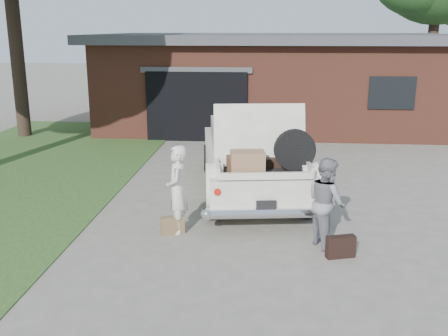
{
  "coord_description": "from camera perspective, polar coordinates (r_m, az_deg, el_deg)",
  "views": [
    {
      "loc": [
        0.77,
        -8.37,
        3.51
      ],
      "look_at": [
        0.0,
        0.6,
        1.1
      ],
      "focal_mm": 42.0,
      "sensor_mm": 36.0,
      "label": 1
    }
  ],
  "objects": [
    {
      "name": "house",
      "position": [
        19.93,
        5.57,
        9.63
      ],
      "size": [
        12.8,
        7.8,
        3.3
      ],
      "color": "brown",
      "rests_on": "ground"
    },
    {
      "name": "grass_strip",
      "position": [
        13.45,
        -23.11,
        -1.33
      ],
      "size": [
        6.0,
        16.0,
        0.02
      ],
      "primitive_type": "cube",
      "color": "#2D4C1E",
      "rests_on": "ground"
    },
    {
      "name": "woman_right",
      "position": [
        8.77,
        11.08,
        -3.67
      ],
      "size": [
        0.81,
        0.89,
        1.5
      ],
      "primitive_type": "imported",
      "rotation": [
        0.0,
        0.0,
        1.97
      ],
      "color": "gray",
      "rests_on": "ground"
    },
    {
      "name": "suitcase_left",
      "position": [
        9.3,
        -5.61,
        -6.21
      ],
      "size": [
        0.43,
        0.27,
        0.32
      ],
      "primitive_type": "cube",
      "rotation": [
        0.0,
        0.0,
        0.36
      ],
      "color": "brown",
      "rests_on": "ground"
    },
    {
      "name": "suitcase_right",
      "position": [
        8.54,
        12.58,
        -8.37
      ],
      "size": [
        0.48,
        0.28,
        0.36
      ],
      "primitive_type": "cube",
      "rotation": [
        0.0,
        0.0,
        0.3
      ],
      "color": "black",
      "rests_on": "ground"
    },
    {
      "name": "ground",
      "position": [
        9.11,
        -0.32,
        -7.68
      ],
      "size": [
        90.0,
        90.0,
        0.0
      ],
      "primitive_type": "plane",
      "color": "gray",
      "rests_on": "ground"
    },
    {
      "name": "woman_left",
      "position": [
        9.2,
        -5.13,
        -2.34
      ],
      "size": [
        0.45,
        0.62,
        1.56
      ],
      "primitive_type": "imported",
      "rotation": [
        0.0,
        0.0,
        -1.43
      ],
      "color": "silver",
      "rests_on": "ground"
    },
    {
      "name": "sedan",
      "position": [
        11.44,
        2.99,
        1.14
      ],
      "size": [
        2.71,
        5.47,
        2.14
      ],
      "rotation": [
        0.0,
        0.0,
        0.14
      ],
      "color": "white",
      "rests_on": "ground"
    }
  ]
}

